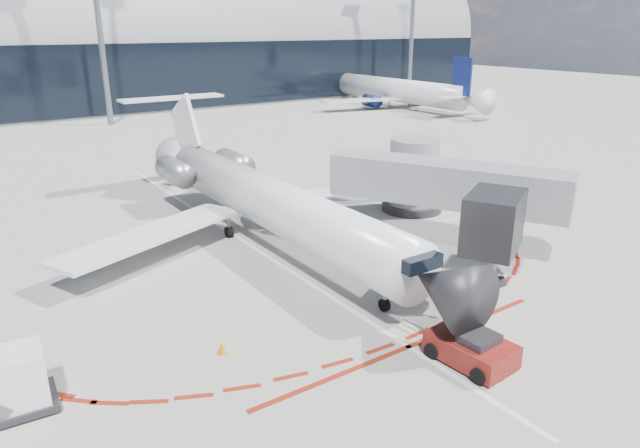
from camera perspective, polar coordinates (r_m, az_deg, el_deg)
ground at (r=31.19m, az=-5.66°, el=-2.99°), size 260.00×260.00×0.00m
apron_centerline at (r=32.83m, az=-7.36°, el=-1.88°), size 0.25×40.00×0.01m
apron_stop_bar at (r=22.80m, az=8.84°, el=-12.04°), size 14.00×0.25×0.01m
terminal_building at (r=91.49m, az=-26.80°, el=15.29°), size 150.00×24.15×24.00m
jet_bridge at (r=33.63m, az=11.53°, el=3.78°), size 10.03×15.20×4.90m
light_mast_centre at (r=75.77m, az=-21.29°, el=18.61°), size 0.70×0.70×25.00m
light_mast_east at (r=100.55m, az=9.21°, el=19.47°), size 0.70×0.70×25.00m
regional_jet at (r=32.56m, az=-5.77°, el=2.58°), size 23.92×29.50×7.39m
pushback_tug at (r=22.10m, az=14.91°, el=-11.94°), size 2.28×4.91×1.26m
ramp_worker at (r=25.05m, az=14.31°, el=-7.25°), size 0.63×0.44×1.67m
uld_container at (r=21.19m, az=-28.10°, el=-13.75°), size 2.32×2.01×2.07m
safety_cone_left at (r=22.33m, az=-9.77°, el=-12.09°), size 0.36×0.36×0.50m
safety_cone_right at (r=27.43m, az=10.67°, el=-5.96°), size 0.33×0.33×0.46m
bg_airliner_1 at (r=88.91m, az=7.66°, el=14.67°), size 30.09×31.86×9.74m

